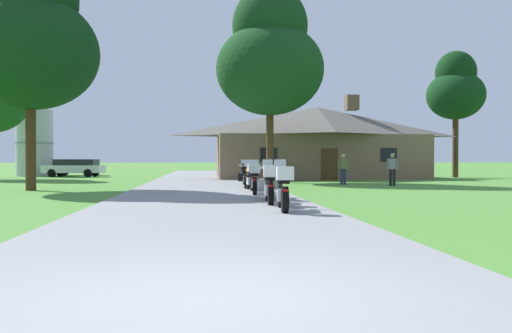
{
  "coord_description": "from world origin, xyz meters",
  "views": [
    {
      "loc": [
        -0.12,
        -4.84,
        1.34
      ],
      "look_at": [
        2.36,
        19.04,
        1.04
      ],
      "focal_mm": 36.54,
      "sensor_mm": 36.0,
      "label": 1
    }
  ],
  "objects_px": {
    "tree_right_of_lodge": "(456,89)",
    "tree_by_lodge_front": "(270,57)",
    "motorcycle_white_fourth_in_row": "(255,179)",
    "metal_silo_distant": "(34,139)",
    "motorcycle_silver_sixth_in_row": "(246,176)",
    "parked_navy_sedan_far_left": "(78,168)",
    "motorcycle_orange_second_in_row": "(269,184)",
    "parked_white_suv_far_left": "(75,167)",
    "motorcycle_orange_nearest_to_camera": "(283,188)",
    "motorcycle_green_third_in_row": "(269,182)",
    "tree_left_near": "(30,36)",
    "motorcycle_orange_fifth_in_row": "(251,177)",
    "bystander_olive_shirt_near_lodge": "(343,168)",
    "bystander_gray_shirt_beside_signpost": "(392,168)",
    "motorcycle_red_farthest_in_row": "(247,175)"
  },
  "relations": [
    {
      "from": "tree_right_of_lodge",
      "to": "parked_white_suv_far_left",
      "type": "distance_m",
      "value": 30.54
    },
    {
      "from": "bystander_olive_shirt_near_lodge",
      "to": "tree_right_of_lodge",
      "type": "relative_size",
      "value": 0.17
    },
    {
      "from": "motorcycle_orange_fifth_in_row",
      "to": "tree_by_lodge_front",
      "type": "height_order",
      "value": "tree_by_lodge_front"
    },
    {
      "from": "motorcycle_orange_nearest_to_camera",
      "to": "tree_right_of_lodge",
      "type": "bearing_deg",
      "value": 59.66
    },
    {
      "from": "motorcycle_green_third_in_row",
      "to": "tree_by_lodge_front",
      "type": "bearing_deg",
      "value": 87.05
    },
    {
      "from": "parked_white_suv_far_left",
      "to": "parked_navy_sedan_far_left",
      "type": "xyz_separation_m",
      "value": [
        -0.61,
        3.68,
        -0.13
      ]
    },
    {
      "from": "motorcycle_orange_second_in_row",
      "to": "parked_white_suv_far_left",
      "type": "bearing_deg",
      "value": 117.49
    },
    {
      "from": "motorcycle_silver_sixth_in_row",
      "to": "tree_left_near",
      "type": "xyz_separation_m",
      "value": [
        -9.51,
        -0.2,
        6.15
      ]
    },
    {
      "from": "parked_white_suv_far_left",
      "to": "tree_left_near",
      "type": "bearing_deg",
      "value": -164.57
    },
    {
      "from": "bystander_olive_shirt_near_lodge",
      "to": "tree_by_lodge_front",
      "type": "relative_size",
      "value": 0.14
    },
    {
      "from": "motorcycle_red_farthest_in_row",
      "to": "bystander_olive_shirt_near_lodge",
      "type": "bearing_deg",
      "value": 12.11
    },
    {
      "from": "bystander_olive_shirt_near_lodge",
      "to": "parked_white_suv_far_left",
      "type": "distance_m",
      "value": 23.39
    },
    {
      "from": "tree_right_of_lodge",
      "to": "tree_by_lodge_front",
      "type": "distance_m",
      "value": 17.22
    },
    {
      "from": "motorcycle_green_third_in_row",
      "to": "motorcycle_white_fourth_in_row",
      "type": "bearing_deg",
      "value": 100.45
    },
    {
      "from": "bystander_olive_shirt_near_lodge",
      "to": "parked_navy_sedan_far_left",
      "type": "bearing_deg",
      "value": 128.41
    },
    {
      "from": "motorcycle_silver_sixth_in_row",
      "to": "tree_by_lodge_front",
      "type": "height_order",
      "value": "tree_by_lodge_front"
    },
    {
      "from": "motorcycle_silver_sixth_in_row",
      "to": "bystander_gray_shirt_beside_signpost",
      "type": "distance_m",
      "value": 8.09
    },
    {
      "from": "motorcycle_white_fourth_in_row",
      "to": "tree_left_near",
      "type": "distance_m",
      "value": 12.05
    },
    {
      "from": "tree_left_near",
      "to": "parked_white_suv_far_left",
      "type": "height_order",
      "value": "tree_left_near"
    },
    {
      "from": "bystander_gray_shirt_beside_signpost",
      "to": "tree_left_near",
      "type": "bearing_deg",
      "value": -150.26
    },
    {
      "from": "tree_right_of_lodge",
      "to": "parked_white_suv_far_left",
      "type": "xyz_separation_m",
      "value": [
        -29.61,
        4.41,
        -6.06
      ]
    },
    {
      "from": "motorcycle_white_fourth_in_row",
      "to": "metal_silo_distant",
      "type": "relative_size",
      "value": 0.33
    },
    {
      "from": "parked_navy_sedan_far_left",
      "to": "motorcycle_green_third_in_row",
      "type": "bearing_deg",
      "value": -155.63
    },
    {
      "from": "motorcycle_orange_nearest_to_camera",
      "to": "motorcycle_silver_sixth_in_row",
      "type": "height_order",
      "value": "same"
    },
    {
      "from": "motorcycle_orange_second_in_row",
      "to": "tree_by_lodge_front",
      "type": "relative_size",
      "value": 0.18
    },
    {
      "from": "tree_left_near",
      "to": "metal_silo_distant",
      "type": "bearing_deg",
      "value": 106.76
    },
    {
      "from": "bystander_gray_shirt_beside_signpost",
      "to": "motorcycle_orange_second_in_row",
      "type": "bearing_deg",
      "value": -103.8
    },
    {
      "from": "motorcycle_silver_sixth_in_row",
      "to": "parked_navy_sedan_far_left",
      "type": "xyz_separation_m",
      "value": [
        -12.75,
        22.53,
        0.03
      ]
    },
    {
      "from": "motorcycle_green_third_in_row",
      "to": "parked_white_suv_far_left",
      "type": "bearing_deg",
      "value": 120.31
    },
    {
      "from": "tree_left_near",
      "to": "motorcycle_silver_sixth_in_row",
      "type": "bearing_deg",
      "value": 1.22
    },
    {
      "from": "tree_left_near",
      "to": "motorcycle_green_third_in_row",
      "type": "bearing_deg",
      "value": -34.17
    },
    {
      "from": "motorcycle_orange_fifth_in_row",
      "to": "tree_right_of_lodge",
      "type": "height_order",
      "value": "tree_right_of_lodge"
    },
    {
      "from": "tree_left_near",
      "to": "motorcycle_red_farthest_in_row",
      "type": "bearing_deg",
      "value": 13.7
    },
    {
      "from": "metal_silo_distant",
      "to": "parked_navy_sedan_far_left",
      "type": "bearing_deg",
      "value": 18.26
    },
    {
      "from": "motorcycle_orange_second_in_row",
      "to": "motorcycle_green_third_in_row",
      "type": "relative_size",
      "value": 1.0
    },
    {
      "from": "metal_silo_distant",
      "to": "motorcycle_orange_nearest_to_camera",
      "type": "bearing_deg",
      "value": -63.64
    },
    {
      "from": "motorcycle_orange_nearest_to_camera",
      "to": "bystander_olive_shirt_near_lodge",
      "type": "height_order",
      "value": "bystander_olive_shirt_near_lodge"
    },
    {
      "from": "motorcycle_white_fourth_in_row",
      "to": "motorcycle_silver_sixth_in_row",
      "type": "xyz_separation_m",
      "value": [
        0.04,
        4.42,
        -0.01
      ]
    },
    {
      "from": "motorcycle_green_third_in_row",
      "to": "tree_left_near",
      "type": "distance_m",
      "value": 13.25
    },
    {
      "from": "motorcycle_orange_nearest_to_camera",
      "to": "motorcycle_orange_second_in_row",
      "type": "relative_size",
      "value": 1.0
    },
    {
      "from": "bystander_olive_shirt_near_lodge",
      "to": "tree_left_near",
      "type": "relative_size",
      "value": 0.16
    },
    {
      "from": "motorcycle_green_third_in_row",
      "to": "parked_white_suv_far_left",
      "type": "relative_size",
      "value": 0.43
    },
    {
      "from": "bystander_gray_shirt_beside_signpost",
      "to": "parked_navy_sedan_far_left",
      "type": "distance_m",
      "value": 28.95
    },
    {
      "from": "tree_left_near",
      "to": "parked_navy_sedan_far_left",
      "type": "xyz_separation_m",
      "value": [
        -3.24,
        22.74,
        -6.12
      ]
    },
    {
      "from": "motorcycle_orange_nearest_to_camera",
      "to": "motorcycle_orange_fifth_in_row",
      "type": "xyz_separation_m",
      "value": [
        0.02,
        8.97,
        0.0
      ]
    },
    {
      "from": "motorcycle_white_fourth_in_row",
      "to": "tree_right_of_lodge",
      "type": "height_order",
      "value": "tree_right_of_lodge"
    },
    {
      "from": "motorcycle_white_fourth_in_row",
      "to": "motorcycle_silver_sixth_in_row",
      "type": "height_order",
      "value": "same"
    },
    {
      "from": "motorcycle_orange_fifth_in_row",
      "to": "metal_silo_distant",
      "type": "relative_size",
      "value": 0.33
    },
    {
      "from": "motorcycle_orange_nearest_to_camera",
      "to": "tree_by_lodge_front",
      "type": "height_order",
      "value": "tree_by_lodge_front"
    },
    {
      "from": "tree_right_of_lodge",
      "to": "tree_left_near",
      "type": "distance_m",
      "value": 30.69
    }
  ]
}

